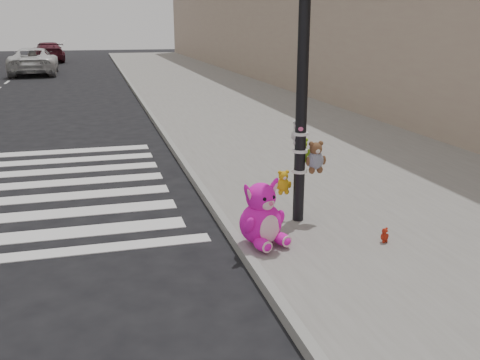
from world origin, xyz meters
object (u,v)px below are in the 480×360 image
object	(u,v)px
red_teddy	(385,235)
car_white_near	(34,61)
signal_pole	(303,111)
pink_bunny	(262,218)

from	to	relation	value
red_teddy	car_white_near	bearing A→B (deg)	82.27
signal_pole	red_teddy	xyz separation A→B (m)	(0.77, -1.11, -1.52)
pink_bunny	signal_pole	bearing A→B (deg)	21.87
pink_bunny	red_teddy	xyz separation A→B (m)	(1.59, -0.38, -0.26)
signal_pole	pink_bunny	bearing A→B (deg)	-138.21
pink_bunny	red_teddy	world-z (taller)	pink_bunny
signal_pole	red_teddy	bearing A→B (deg)	-55.14
red_teddy	pink_bunny	bearing A→B (deg)	145.37
signal_pole	car_white_near	distance (m)	28.26
signal_pole	pink_bunny	distance (m)	1.67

